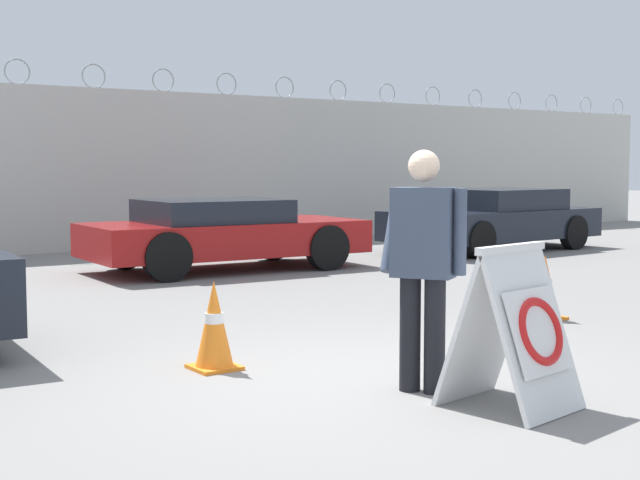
# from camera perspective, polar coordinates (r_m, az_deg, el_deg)

# --- Properties ---
(ground_plane) EXTENTS (90.00, 90.00, 0.00)m
(ground_plane) POSITION_cam_1_polar(r_m,az_deg,el_deg) (6.66, 3.16, -9.13)
(ground_plane) COLOR gray
(barricade_sign) EXTENTS (0.79, 0.87, 1.09)m
(barricade_sign) POSITION_cam_1_polar(r_m,az_deg,el_deg) (6.00, 12.48, -5.50)
(barricade_sign) COLOR white
(barricade_sign) RESTS_ON ground_plane
(security_guard) EXTENTS (0.43, 0.67, 1.71)m
(security_guard) POSITION_cam_1_polar(r_m,az_deg,el_deg) (6.28, 6.62, -1.21)
(security_guard) COLOR black
(security_guard) RESTS_ON ground_plane
(traffic_cone_near) EXTENTS (0.36, 0.36, 0.67)m
(traffic_cone_near) POSITION_cam_1_polar(r_m,az_deg,el_deg) (9.58, 14.18, -2.97)
(traffic_cone_near) COLOR orange
(traffic_cone_near) RESTS_ON ground_plane
(traffic_cone_mid) EXTENTS (0.35, 0.35, 0.71)m
(traffic_cone_mid) POSITION_cam_1_polar(r_m,az_deg,el_deg) (7.07, -6.79, -5.44)
(traffic_cone_mid) COLOR orange
(traffic_cone_mid) RESTS_ON ground_plane
(parked_car_rear_sedan) EXTENTS (4.30, 2.10, 1.09)m
(parked_car_rear_sedan) POSITION_cam_1_polar(r_m,az_deg,el_deg) (13.70, -6.27, 0.46)
(parked_car_rear_sedan) COLOR black
(parked_car_rear_sedan) RESTS_ON ground_plane
(parked_car_far_side) EXTENTS (4.45, 2.16, 1.16)m
(parked_car_far_side) POSITION_cam_1_polar(r_m,az_deg,el_deg) (17.15, 11.08, 1.34)
(parked_car_far_side) COLOR black
(parked_car_far_side) RESTS_ON ground_plane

